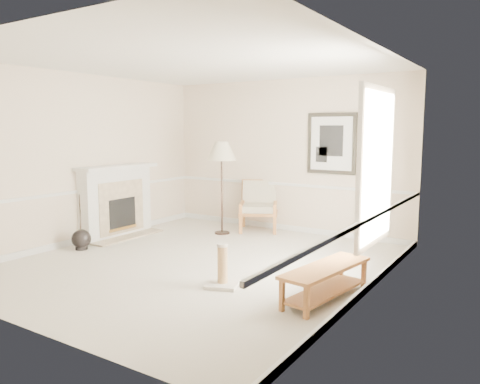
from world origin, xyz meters
name	(u,v)px	position (x,y,z in m)	size (l,w,h in m)	color
ground	(199,263)	(0.00, 0.00, 0.00)	(5.50, 5.50, 0.00)	silver
room	(208,136)	(0.14, 0.08, 1.87)	(5.04, 5.54, 2.92)	beige
fireplace	(117,202)	(-2.34, 0.60, 0.64)	(0.64, 1.64, 1.31)	white
floor_vase	(81,239)	(-2.09, -0.42, 0.17)	(0.31, 0.31, 0.92)	black
armchair	(259,203)	(-0.43, 2.50, 0.52)	(1.00, 1.02, 0.96)	#A46534
floor_lamp	(222,154)	(-0.83, 1.80, 1.51)	(0.62, 0.62, 1.73)	black
bench	(326,277)	(2.15, -0.40, 0.26)	(0.63, 1.43, 0.39)	#A46534
scratching_post	(223,273)	(0.89, -0.67, 0.17)	(0.49, 0.49, 0.55)	silver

